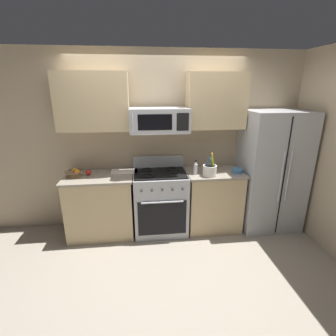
# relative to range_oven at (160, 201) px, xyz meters

# --- Properties ---
(ground_plane) EXTENTS (16.00, 16.00, 0.00)m
(ground_plane) POSITION_rel_range_oven_xyz_m (0.00, -0.63, -0.47)
(ground_plane) COLOR gray
(wall_back) EXTENTS (8.00, 0.10, 2.60)m
(wall_back) POSITION_rel_range_oven_xyz_m (0.00, 0.37, 0.83)
(wall_back) COLOR tan
(wall_back) RESTS_ON ground
(counter_left) EXTENTS (0.95, 0.61, 0.91)m
(counter_left) POSITION_rel_range_oven_xyz_m (-0.87, -0.00, -0.02)
(counter_left) COLOR tan
(counter_left) RESTS_ON ground
(range_oven) EXTENTS (0.76, 0.65, 1.09)m
(range_oven) POSITION_rel_range_oven_xyz_m (0.00, 0.00, 0.00)
(range_oven) COLOR #B2B5BA
(range_oven) RESTS_ON ground
(counter_right) EXTENTS (0.82, 0.61, 0.91)m
(counter_right) POSITION_rel_range_oven_xyz_m (0.80, -0.00, -0.02)
(counter_right) COLOR tan
(counter_right) RESTS_ON ground
(refrigerator) EXTENTS (0.87, 0.72, 1.78)m
(refrigerator) POSITION_rel_range_oven_xyz_m (1.67, -0.02, 0.42)
(refrigerator) COLOR #B2B5BA
(refrigerator) RESTS_ON ground
(microwave) EXTENTS (0.79, 0.44, 0.32)m
(microwave) POSITION_rel_range_oven_xyz_m (-0.00, 0.03, 1.19)
(microwave) COLOR #B2B5BA
(upper_cabinets_left) EXTENTS (0.94, 0.34, 0.76)m
(upper_cabinets_left) POSITION_rel_range_oven_xyz_m (-0.87, 0.15, 1.43)
(upper_cabinets_left) COLOR tan
(upper_cabinets_right) EXTENTS (0.81, 0.34, 0.76)m
(upper_cabinets_right) POSITION_rel_range_oven_xyz_m (0.81, 0.15, 1.43)
(upper_cabinets_right) COLOR tan
(utensil_crock) EXTENTS (0.19, 0.19, 0.35)m
(utensil_crock) POSITION_rel_range_oven_xyz_m (0.68, -0.17, 0.52)
(utensil_crock) COLOR white
(utensil_crock) RESTS_ON counter_right
(fruit_basket) EXTENTS (0.24, 0.24, 0.11)m
(fruit_basket) POSITION_rel_range_oven_xyz_m (-1.18, 0.02, 0.49)
(fruit_basket) COLOR brown
(fruit_basket) RESTS_ON counter_left
(apple_loose) EXTENTS (0.08, 0.08, 0.08)m
(apple_loose) POSITION_rel_range_oven_xyz_m (-1.00, 0.05, 0.48)
(apple_loose) COLOR red
(apple_loose) RESTS_ON counter_left
(cutting_board) EXTENTS (0.38, 0.23, 0.02)m
(cutting_board) POSITION_rel_range_oven_xyz_m (-0.51, 0.12, 0.44)
(cutting_board) COLOR silver
(cutting_board) RESTS_ON counter_left
(bottle_vinegar) EXTENTS (0.06, 0.06, 0.20)m
(bottle_vinegar) POSITION_rel_range_oven_xyz_m (0.50, -0.08, 0.53)
(bottle_vinegar) COLOR silver
(bottle_vinegar) RESTS_ON counter_right
(prep_bowl) EXTENTS (0.16, 0.16, 0.06)m
(prep_bowl) POSITION_rel_range_oven_xyz_m (1.11, -0.09, 0.47)
(prep_bowl) COLOR teal
(prep_bowl) RESTS_ON counter_right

